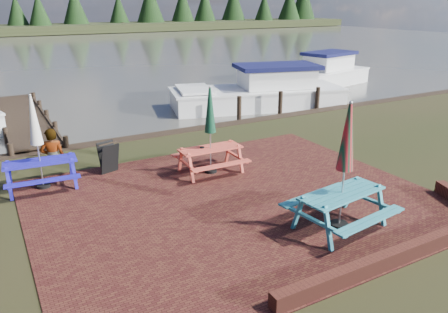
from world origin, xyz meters
name	(u,v)px	position (x,y,z in m)	size (l,w,h in m)	color
ground	(259,219)	(0.00, 0.00, 0.00)	(120.00, 120.00, 0.00)	black
paving	(236,201)	(0.00, 1.00, 0.01)	(9.00, 7.50, 0.02)	#371311
brick_wall	(424,238)	(2.15, -2.42, 0.15)	(6.21, 1.79, 0.30)	#4C1E16
water	(35,53)	(0.00, 37.00, 0.00)	(120.00, 60.00, 0.02)	#423F39
far_treeline	(5,10)	(0.00, 66.00, 3.28)	(120.00, 10.00, 8.10)	black
picnic_table_teal	(343,187)	(1.21, -1.12, 0.92)	(2.08, 1.90, 2.62)	teal
picnic_table_red	(210,144)	(0.33, 2.90, 0.82)	(1.71, 1.53, 2.34)	#D24735
picnic_table_blue	(39,157)	(-3.80, 4.01, 0.82)	(1.80, 1.63, 2.34)	#1D16AB
chalkboard	(109,157)	(-2.06, 4.26, 0.43)	(0.55, 0.62, 0.83)	black
jetty	(24,118)	(-3.50, 11.28, 0.11)	(1.76, 9.08, 1.00)	black
boat_near	(261,94)	(6.31, 9.42, 0.43)	(8.22, 4.59, 2.11)	white
boat_far	(321,75)	(12.35, 12.24, 0.42)	(6.98, 3.73, 2.07)	white
person	(49,129)	(-3.25, 6.05, 0.94)	(0.69, 0.45, 1.89)	gray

